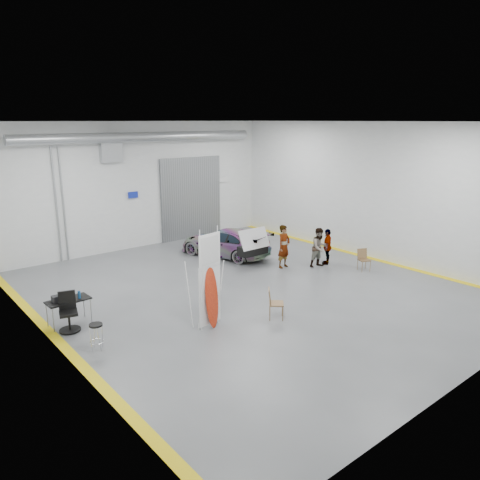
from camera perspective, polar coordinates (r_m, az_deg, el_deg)
ground at (r=17.30m, az=1.10°, el=-6.06°), size 16.00×16.00×0.00m
room_shell at (r=18.19m, az=-2.84°, el=8.18°), size 14.02×16.18×6.01m
sedan_car at (r=21.35m, az=-1.83°, el=-0.30°), size 3.00×4.65×1.25m
person_a at (r=19.68m, az=5.37°, el=-0.77°), size 0.71×0.51×1.82m
person_b at (r=19.96m, az=9.66°, el=-0.91°), size 0.91×0.75×1.69m
person_c at (r=20.43m, az=10.60°, el=-0.78°), size 0.96×0.81×1.56m
surfboard_display at (r=13.86m, az=-3.72°, el=-5.92°), size 0.86×0.33×3.07m
folding_chair_near at (r=14.85m, az=4.40°, el=-8.41°), size 0.64×0.74×0.98m
folding_chair_far at (r=19.97m, az=14.84°, el=-2.86°), size 0.56×0.59×0.90m
shop_stool at (r=13.47m, az=-17.07°, el=-11.23°), size 0.38×0.38×0.75m
work_table at (r=15.13m, az=-20.49°, el=-6.89°), size 1.28×0.67×1.03m
office_chair at (r=14.81m, az=-20.26°, el=-8.51°), size 0.63×0.66×1.16m
trunk_lid at (r=19.75m, az=1.53°, el=0.42°), size 1.46×0.89×0.04m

